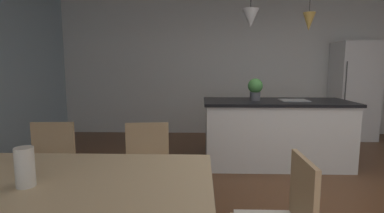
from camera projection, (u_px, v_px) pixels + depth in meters
ground_plane at (328, 208)px, 2.91m from camera, size 10.00×8.40×0.04m
wall_back_kitchen at (264, 67)px, 5.96m from camera, size 10.00×0.12×2.70m
dining_table at (43, 190)px, 1.68m from camera, size 1.91×0.98×0.74m
chair_far_right at (147, 171)px, 2.54m from camera, size 0.44×0.44×0.87m
chair_far_left at (48, 170)px, 2.57m from camera, size 0.42×0.42×0.87m
kitchen_island at (275, 132)px, 4.11m from camera, size 1.98×0.85×0.91m
refrigerator at (354, 91)px, 5.57m from camera, size 0.71×0.67×1.81m
pendant_over_island_main at (250, 18)px, 3.91m from camera, size 0.22×0.22×0.83m
pendant_over_island_aux at (309, 21)px, 3.89m from camera, size 0.16×0.16×0.87m
potted_plant_on_island at (255, 88)px, 4.03m from camera, size 0.20×0.20×0.30m
vase_on_dining_table at (25, 167)px, 1.55m from camera, size 0.10×0.10×0.21m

